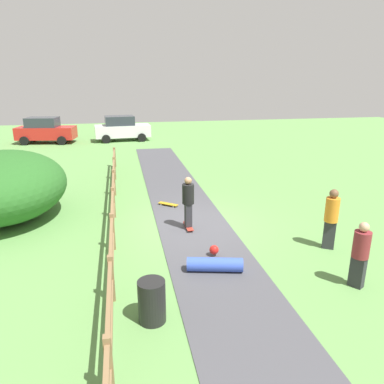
{
  "coord_description": "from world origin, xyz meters",
  "views": [
    {
      "loc": [
        -2.23,
        -11.03,
        4.73
      ],
      "look_at": [
        0.07,
        0.55,
        1.0
      ],
      "focal_mm": 33.9,
      "sensor_mm": 36.0,
      "label": 1
    }
  ],
  "objects_px": {
    "bystander_maroon": "(360,252)",
    "parked_car_white": "(122,128)",
    "trash_bin": "(152,301)",
    "bystander_orange": "(331,216)",
    "skater_fallen": "(215,263)",
    "skateboard_loose": "(168,204)",
    "skater_riding": "(188,200)",
    "bush_large": "(3,186)",
    "parked_car_red": "(45,130)"
  },
  "relations": [
    {
      "from": "bystander_maroon",
      "to": "parked_car_white",
      "type": "bearing_deg",
      "value": 102.92
    },
    {
      "from": "trash_bin",
      "to": "bystander_orange",
      "type": "bearing_deg",
      "value": 23.57
    },
    {
      "from": "skater_fallen",
      "to": "skateboard_loose",
      "type": "height_order",
      "value": "skater_fallen"
    },
    {
      "from": "skateboard_loose",
      "to": "parked_car_white",
      "type": "relative_size",
      "value": 0.17
    },
    {
      "from": "skater_riding",
      "to": "skater_fallen",
      "type": "relative_size",
      "value": 1.18
    },
    {
      "from": "parked_car_white",
      "to": "trash_bin",
      "type": "bearing_deg",
      "value": -89.33
    },
    {
      "from": "bush_large",
      "to": "parked_car_red",
      "type": "bearing_deg",
      "value": 95.1
    },
    {
      "from": "bush_large",
      "to": "trash_bin",
      "type": "relative_size",
      "value": 5.6
    },
    {
      "from": "parked_car_white",
      "to": "bystander_orange",
      "type": "bearing_deg",
      "value": -74.69
    },
    {
      "from": "skater_riding",
      "to": "bystander_orange",
      "type": "distance_m",
      "value": 4.31
    },
    {
      "from": "trash_bin",
      "to": "skateboard_loose",
      "type": "xyz_separation_m",
      "value": [
        1.23,
        6.78,
        -0.36
      ]
    },
    {
      "from": "parked_car_white",
      "to": "parked_car_red",
      "type": "relative_size",
      "value": 0.98
    },
    {
      "from": "bystander_maroon",
      "to": "parked_car_white",
      "type": "distance_m",
      "value": 22.9
    },
    {
      "from": "trash_bin",
      "to": "bystander_orange",
      "type": "xyz_separation_m",
      "value": [
        5.31,
        2.31,
        0.54
      ]
    },
    {
      "from": "parked_car_red",
      "to": "skater_fallen",
      "type": "bearing_deg",
      "value": -69.87
    },
    {
      "from": "skater_fallen",
      "to": "bystander_maroon",
      "type": "height_order",
      "value": "bystander_maroon"
    },
    {
      "from": "skater_riding",
      "to": "skateboard_loose",
      "type": "relative_size",
      "value": 2.32
    },
    {
      "from": "bystander_orange",
      "to": "skateboard_loose",
      "type": "bearing_deg",
      "value": 132.37
    },
    {
      "from": "skater_fallen",
      "to": "parked_car_red",
      "type": "distance_m",
      "value": 22.34
    },
    {
      "from": "skater_riding",
      "to": "skater_fallen",
      "type": "bearing_deg",
      "value": -86.57
    },
    {
      "from": "bush_large",
      "to": "skateboard_loose",
      "type": "distance_m",
      "value": 5.83
    },
    {
      "from": "bush_large",
      "to": "skateboard_loose",
      "type": "relative_size",
      "value": 6.77
    },
    {
      "from": "bush_large",
      "to": "bystander_orange",
      "type": "relative_size",
      "value": 2.83
    },
    {
      "from": "bush_large",
      "to": "trash_bin",
      "type": "distance_m",
      "value": 8.09
    },
    {
      "from": "bush_large",
      "to": "parked_car_white",
      "type": "bearing_deg",
      "value": 75.16
    },
    {
      "from": "skater_fallen",
      "to": "bystander_orange",
      "type": "bearing_deg",
      "value": 9.61
    },
    {
      "from": "trash_bin",
      "to": "skater_fallen",
      "type": "distance_m",
      "value": 2.47
    },
    {
      "from": "bystander_maroon",
      "to": "bystander_orange",
      "type": "bearing_deg",
      "value": 77.13
    },
    {
      "from": "bush_large",
      "to": "skater_riding",
      "type": "bearing_deg",
      "value": -19.74
    },
    {
      "from": "skater_riding",
      "to": "bystander_maroon",
      "type": "xyz_separation_m",
      "value": [
        3.27,
        -4.15,
        -0.09
      ]
    },
    {
      "from": "skater_riding",
      "to": "skater_fallen",
      "type": "distance_m",
      "value": 2.89
    },
    {
      "from": "skateboard_loose",
      "to": "parked_car_red",
      "type": "distance_m",
      "value": 17.45
    },
    {
      "from": "skater_riding",
      "to": "bystander_maroon",
      "type": "height_order",
      "value": "skater_riding"
    },
    {
      "from": "bush_large",
      "to": "bystander_orange",
      "type": "distance_m",
      "value": 10.74
    },
    {
      "from": "skater_riding",
      "to": "bystander_orange",
      "type": "height_order",
      "value": "bystander_orange"
    },
    {
      "from": "skater_riding",
      "to": "skater_fallen",
      "type": "xyz_separation_m",
      "value": [
        0.17,
        -2.78,
        -0.78
      ]
    },
    {
      "from": "bush_large",
      "to": "bystander_orange",
      "type": "height_order",
      "value": "bush_large"
    },
    {
      "from": "skater_riding",
      "to": "bystander_maroon",
      "type": "bearing_deg",
      "value": -51.77
    },
    {
      "from": "bush_large",
      "to": "trash_bin",
      "type": "height_order",
      "value": "bush_large"
    },
    {
      "from": "bystander_orange",
      "to": "skater_riding",
      "type": "bearing_deg",
      "value": 149.65
    },
    {
      "from": "trash_bin",
      "to": "parked_car_white",
      "type": "xyz_separation_m",
      "value": [
        -0.26,
        22.67,
        0.51
      ]
    },
    {
      "from": "skater_riding",
      "to": "parked_car_white",
      "type": "xyz_separation_m",
      "value": [
        -1.85,
        18.18,
        -0.02
      ]
    },
    {
      "from": "skater_fallen",
      "to": "bystander_maroon",
      "type": "bearing_deg",
      "value": -23.82
    },
    {
      "from": "skater_fallen",
      "to": "parked_car_white",
      "type": "height_order",
      "value": "parked_car_white"
    },
    {
      "from": "skater_riding",
      "to": "parked_car_white",
      "type": "bearing_deg",
      "value": 95.82
    },
    {
      "from": "skateboard_loose",
      "to": "bystander_orange",
      "type": "bearing_deg",
      "value": -47.63
    },
    {
      "from": "bystander_orange",
      "to": "bystander_maroon",
      "type": "bearing_deg",
      "value": -102.87
    },
    {
      "from": "bystander_maroon",
      "to": "trash_bin",
      "type": "bearing_deg",
      "value": -175.95
    },
    {
      "from": "trash_bin",
      "to": "bush_large",
      "type": "bearing_deg",
      "value": 123.99
    },
    {
      "from": "bystander_orange",
      "to": "bush_large",
      "type": "bearing_deg",
      "value": 156.02
    }
  ]
}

